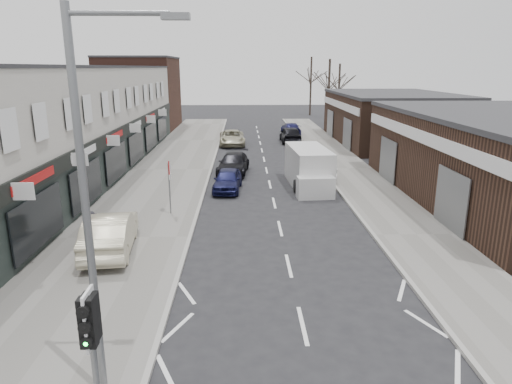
{
  "coord_description": "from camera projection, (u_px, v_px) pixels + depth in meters",
  "views": [
    {
      "loc": [
        -1.64,
        -9.33,
        7.01
      ],
      "look_at": [
        -1.18,
        6.76,
        2.6
      ],
      "focal_mm": 32.0,
      "sensor_mm": 36.0,
      "label": 1
    }
  ],
  "objects": [
    {
      "name": "street_lamp",
      "position": [
        94.0,
        196.0,
        8.77
      ],
      "size": [
        2.23,
        0.22,
        8.0
      ],
      "color": "slate",
      "rests_on": "pavement_left"
    },
    {
      "name": "tree_far_a",
      "position": [
        327.0,
        125.0,
        57.41
      ],
      "size": [
        3.6,
        3.6,
        8.0
      ],
      "primitive_type": null,
      "color": "#382D26",
      "rests_on": "ground"
    },
    {
      "name": "parked_car_left_a",
      "position": [
        228.0,
        180.0,
        26.68
      ],
      "size": [
        1.78,
        3.85,
        1.28
      ],
      "primitive_type": "imported",
      "rotation": [
        0.0,
        0.0,
        -0.08
      ],
      "color": "#14163F",
      "rests_on": "ground"
    },
    {
      "name": "ground",
      "position": [
        313.0,
        371.0,
        10.89
      ],
      "size": [
        160.0,
        160.0,
        0.0
      ],
      "primitive_type": "plane",
      "color": "black",
      "rests_on": "ground"
    },
    {
      "name": "pedestrian",
      "position": [
        93.0,
        229.0,
        17.89
      ],
      "size": [
        0.63,
        0.51,
        1.5
      ],
      "primitive_type": "imported",
      "rotation": [
        0.0,
        0.0,
        2.83
      ],
      "color": "black",
      "rests_on": "pavement_left"
    },
    {
      "name": "pavement_left",
      "position": [
        170.0,
        170.0,
        31.9
      ],
      "size": [
        5.5,
        64.0,
        0.12
      ],
      "primitive_type": "cube",
      "color": "slate",
      "rests_on": "ground"
    },
    {
      "name": "white_van",
      "position": [
        309.0,
        168.0,
        27.62
      ],
      "size": [
        2.45,
        6.08,
        2.32
      ],
      "rotation": [
        0.0,
        0.0,
        0.07
      ],
      "color": "silver",
      "rests_on": "ground"
    },
    {
      "name": "sedan_on_pavement",
      "position": [
        110.0,
        232.0,
        17.52
      ],
      "size": [
        2.17,
        4.81,
        1.53
      ],
      "primitive_type": "imported",
      "rotation": [
        0.0,
        0.0,
        3.26
      ],
      "color": "#C1B89A",
      "rests_on": "pavement_left"
    },
    {
      "name": "parked_car_right_b",
      "position": [
        290.0,
        134.0,
        43.83
      ],
      "size": [
        1.86,
        4.55,
        1.54
      ],
      "primitive_type": "imported",
      "rotation": [
        0.0,
        0.0,
        3.15
      ],
      "color": "black",
      "rests_on": "ground"
    },
    {
      "name": "tree_far_b",
      "position": [
        337.0,
        120.0,
        63.27
      ],
      "size": [
        3.6,
        3.6,
        7.5
      ],
      "primitive_type": null,
      "color": "#382D26",
      "rests_on": "ground"
    },
    {
      "name": "right_unit_far",
      "position": [
        391.0,
        119.0,
        43.42
      ],
      "size": [
        10.0,
        16.0,
        4.5
      ],
      "primitive_type": "cube",
      "color": "#362218",
      "rests_on": "ground"
    },
    {
      "name": "parked_car_left_b",
      "position": [
        233.0,
        164.0,
        31.01
      ],
      "size": [
        2.38,
        4.85,
        1.36
      ],
      "primitive_type": "imported",
      "rotation": [
        0.0,
        0.0,
        -0.1
      ],
      "color": "black",
      "rests_on": "ground"
    },
    {
      "name": "brick_block_far",
      "position": [
        141.0,
        94.0,
        52.84
      ],
      "size": [
        8.0,
        10.0,
        8.0
      ],
      "primitive_type": "cube",
      "color": "#42231C",
      "rests_on": "ground"
    },
    {
      "name": "parked_car_right_c",
      "position": [
        291.0,
        129.0,
        48.8
      ],
      "size": [
        1.9,
        4.5,
        1.3
      ],
      "primitive_type": "imported",
      "rotation": [
        0.0,
        0.0,
        3.16
      ],
      "color": "#161747",
      "rests_on": "ground"
    },
    {
      "name": "tree_far_c",
      "position": [
        310.0,
        115.0,
        68.97
      ],
      "size": [
        3.6,
        3.6,
        8.5
      ],
      "primitive_type": null,
      "color": "#382D26",
      "rests_on": "ground"
    },
    {
      "name": "shop_terrace_left",
      "position": [
        53.0,
        125.0,
        28.38
      ],
      "size": [
        8.0,
        41.0,
        7.1
      ],
      "primitive_type": "cube",
      "color": "beige",
      "rests_on": "ground"
    },
    {
      "name": "parked_car_right_a",
      "position": [
        318.0,
        166.0,
        29.83
      ],
      "size": [
        1.68,
        4.52,
        1.48
      ],
      "primitive_type": "imported",
      "rotation": [
        0.0,
        0.0,
        3.17
      ],
      "color": "silver",
      "rests_on": "ground"
    },
    {
      "name": "right_unit_near",
      "position": [
        510.0,
        160.0,
        24.14
      ],
      "size": [
        10.0,
        18.0,
        4.5
      ],
      "primitive_type": "cube",
      "color": "#362218",
      "rests_on": "ground"
    },
    {
      "name": "traffic_light",
      "position": [
        91.0,
        332.0,
        8.19
      ],
      "size": [
        0.28,
        0.6,
        3.1
      ],
      "color": "slate",
      "rests_on": "pavement_left"
    },
    {
      "name": "parked_car_left_c",
      "position": [
        232.0,
        138.0,
        42.31
      ],
      "size": [
        2.51,
        5.05,
        1.38
      ],
      "primitive_type": "imported",
      "rotation": [
        0.0,
        0.0,
        0.05
      ],
      "color": "#A5A084",
      "rests_on": "ground"
    },
    {
      "name": "pavement_right",
      "position": [
        348.0,
        169.0,
        32.24
      ],
      "size": [
        3.5,
        64.0,
        0.12
      ],
      "primitive_type": "cube",
      "color": "slate",
      "rests_on": "ground"
    },
    {
      "name": "warning_sign",
      "position": [
        170.0,
        172.0,
        21.74
      ],
      "size": [
        0.12,
        0.8,
        2.7
      ],
      "color": "slate",
      "rests_on": "pavement_left"
    }
  ]
}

